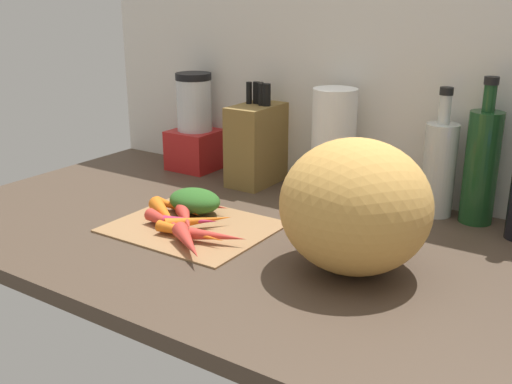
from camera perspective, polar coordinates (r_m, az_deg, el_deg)
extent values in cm
cube|color=#47382B|center=(120.56, 4.91, -5.79)|extent=(170.00, 80.00, 3.00)
cube|color=silver|center=(146.14, 12.74, 10.99)|extent=(170.00, 3.00, 60.00)
cube|color=#997047|center=(129.13, -5.98, -3.22)|extent=(32.65, 27.10, 0.80)
cone|color=red|center=(115.74, -6.36, -4.76)|extent=(13.35, 11.10, 3.32)
cone|color=red|center=(119.20, -3.59, -4.19)|extent=(11.77, 6.08, 2.50)
cone|color=orange|center=(136.07, -7.40, -1.48)|extent=(14.72, 4.28, 2.09)
cone|color=orange|center=(127.22, -5.38, -2.71)|extent=(10.96, 12.85, 2.61)
cone|color=orange|center=(121.37, -6.19, -3.86)|extent=(16.08, 3.35, 2.40)
cone|color=#B2264C|center=(127.11, -6.15, -2.76)|extent=(10.81, 8.47, 2.60)
cone|color=red|center=(125.88, -7.97, -3.01)|extent=(16.07, 6.33, 2.76)
cone|color=orange|center=(129.97, -8.46, -2.20)|extent=(15.94, 11.81, 3.33)
cone|color=red|center=(127.92, -6.62, -2.50)|extent=(10.59, 10.04, 3.17)
cone|color=red|center=(136.24, -5.25, -1.21)|extent=(13.89, 5.88, 2.82)
ellipsoid|color=#2D6023|center=(135.43, -5.79, -0.81)|extent=(12.30, 9.46, 5.21)
ellipsoid|color=gold|center=(107.20, 9.30, -1.34)|extent=(26.91, 25.92, 24.02)
cube|color=olive|center=(155.88, 0.07, 4.49)|extent=(9.45, 16.42, 20.49)
cylinder|color=black|center=(155.09, -0.66, 9.31)|extent=(1.49, 1.49, 5.50)
cylinder|color=black|center=(155.47, 0.04, 9.34)|extent=(1.75, 1.75, 5.50)
cylinder|color=black|center=(154.51, 0.39, 9.28)|extent=(1.73, 1.73, 5.50)
cylinder|color=black|center=(152.73, 0.54, 9.17)|extent=(1.70, 1.70, 5.50)
cylinder|color=black|center=(152.10, 0.99, 9.13)|extent=(2.17, 2.17, 5.50)
cube|color=red|center=(171.01, -5.70, 4.00)|extent=(12.80, 12.80, 10.95)
cylinder|color=silver|center=(168.35, -5.83, 8.12)|extent=(9.60, 9.60, 13.98)
cylinder|color=black|center=(167.13, -5.92, 10.78)|extent=(9.79, 9.79, 1.80)
cylinder|color=white|center=(145.00, 7.28, 4.47)|extent=(10.46, 10.46, 26.42)
cylinder|color=silver|center=(139.14, 16.82, 1.99)|extent=(7.16, 7.16, 20.61)
cylinder|color=silver|center=(136.13, 17.34, 7.42)|extent=(2.51, 2.51, 6.27)
cylinder|color=black|center=(135.49, 17.50, 9.05)|extent=(2.89, 2.89, 1.60)
cylinder|color=#19421E|center=(136.80, 20.41, 2.11)|extent=(7.08, 7.08, 24.19)
cylinder|color=#19421E|center=(133.69, 21.12, 8.24)|extent=(2.60, 2.60, 5.54)
cylinder|color=black|center=(133.17, 21.30, 9.74)|extent=(3.00, 3.00, 1.60)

